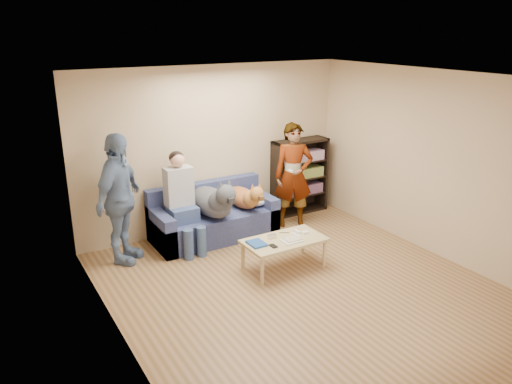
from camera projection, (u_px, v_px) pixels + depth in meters
ground at (305, 290)px, 6.25m from camera, size 5.00×5.00×0.00m
ceiling at (312, 78)px, 5.43m from camera, size 5.00×5.00×0.00m
wall_back at (214, 149)px, 7.88m from camera, size 4.50×0.00×4.50m
wall_front at (504, 281)px, 3.80m from camera, size 4.50×0.00×4.50m
wall_left at (118, 230)px, 4.75m from camera, size 0.00×5.00×5.00m
wall_right at (439, 165)px, 6.93m from camera, size 0.00×5.00×5.00m
blanket at (256, 201)px, 7.93m from camera, size 0.41×0.35×0.14m
person_standing_right at (293, 176)px, 8.03m from camera, size 0.74×0.64×1.70m
person_standing_left at (119, 200)px, 6.75m from camera, size 1.06×1.08×1.82m
held_controller at (290, 171)px, 7.72m from camera, size 0.05×0.12×0.03m
notebook_blue at (257, 243)px, 6.54m from camera, size 0.20×0.26×0.03m
papers at (291, 241)px, 6.64m from camera, size 0.26×0.20×0.02m
magazine at (292, 239)px, 6.66m from camera, size 0.22×0.17×0.01m
camera_silver at (272, 236)px, 6.73m from camera, size 0.11×0.06×0.05m
controller_a at (297, 232)px, 6.91m from camera, size 0.04×0.13×0.03m
controller_b at (305, 232)px, 6.88m from camera, size 0.09×0.06×0.03m
headphone_cup_a at (297, 236)px, 6.77m from camera, size 0.07×0.07×0.02m
headphone_cup_b at (294, 234)px, 6.84m from camera, size 0.07×0.07×0.02m
pen_orange at (290, 244)px, 6.56m from camera, size 0.13×0.06×0.01m
pen_black at (284, 233)px, 6.90m from camera, size 0.13×0.08×0.01m
wallet at (273, 246)px, 6.48m from camera, size 0.07×0.12×0.02m
sofa at (213, 220)px, 7.75m from camera, size 1.90×0.85×0.82m
person_seated at (182, 198)px, 7.23m from camera, size 0.40×0.73×1.47m
dog_gray at (214, 201)px, 7.41m from camera, size 0.47×1.28×0.69m
dog_tan at (245, 197)px, 7.77m from camera, size 0.35×1.14×0.51m
coffee_table at (284, 242)px, 6.71m from camera, size 1.10×0.60×0.42m
bookshelf at (299, 175)px, 8.69m from camera, size 1.00×0.34×1.30m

